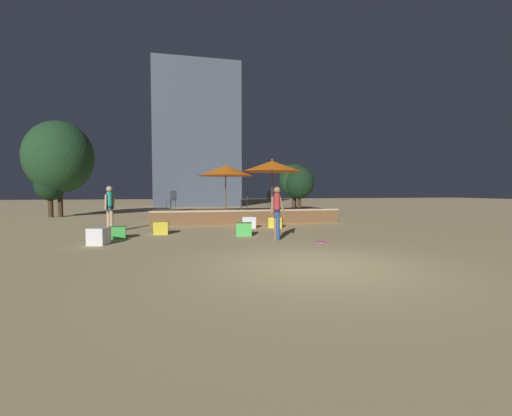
{
  "coord_description": "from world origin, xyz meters",
  "views": [
    {
      "loc": [
        -2.8,
        -6.6,
        1.57
      ],
      "look_at": [
        0.0,
        5.58,
        0.94
      ],
      "focal_mm": 24.0,
      "sensor_mm": 36.0,
      "label": 1
    }
  ],
  "objects": [
    {
      "name": "ground_plane",
      "position": [
        0.0,
        0.0,
        0.0
      ],
      "size": [
        120.0,
        120.0,
        0.0
      ],
      "primitive_type": "plane",
      "color": "tan"
    },
    {
      "name": "wooden_deck",
      "position": [
        0.48,
        10.52,
        0.3
      ],
      "size": [
        9.01,
        3.06,
        0.68
      ],
      "color": "brown",
      "rests_on": "ground"
    },
    {
      "name": "patio_umbrella_0",
      "position": [
        1.59,
        9.1,
        2.73
      ],
      "size": [
        2.91,
        2.91,
        3.07
      ],
      "color": "brown",
      "rests_on": "ground"
    },
    {
      "name": "patio_umbrella_1",
      "position": [
        -0.62,
        9.17,
        2.5
      ],
      "size": [
        2.53,
        2.53,
        2.82
      ],
      "color": "brown",
      "rests_on": "ground"
    },
    {
      "name": "cube_seat_0",
      "position": [
        1.3,
        7.44,
        0.22
      ],
      "size": [
        0.74,
        0.74,
        0.44
      ],
      "rotation": [
        0.0,
        0.0,
        -0.4
      ],
      "color": "yellow",
      "rests_on": "ground"
    },
    {
      "name": "cube_seat_1",
      "position": [
        -3.4,
        6.2,
        0.23
      ],
      "size": [
        0.52,
        0.52,
        0.45
      ],
      "rotation": [
        0.0,
        0.0,
        -0.03
      ],
      "color": "yellow",
      "rests_on": "ground"
    },
    {
      "name": "cube_seat_2",
      "position": [
        -4.75,
        5.35,
        0.2
      ],
      "size": [
        0.58,
        0.58,
        0.4
      ],
      "rotation": [
        0.0,
        0.0,
        0.1
      ],
      "color": "#4CC651",
      "rests_on": "ground"
    },
    {
      "name": "cube_seat_3",
      "position": [
        -0.53,
        5.15,
        0.22
      ],
      "size": [
        0.63,
        0.63,
        0.45
      ],
      "rotation": [
        0.0,
        0.0,
        -0.21
      ],
      "color": "#4CC651",
      "rests_on": "ground"
    },
    {
      "name": "cube_seat_4",
      "position": [
        0.15,
        7.49,
        0.24
      ],
      "size": [
        0.68,
        0.68,
        0.48
      ],
      "rotation": [
        0.0,
        0.0,
        -0.23
      ],
      "color": "white",
      "rests_on": "ground"
    },
    {
      "name": "cube_seat_5",
      "position": [
        -5.05,
        4.08,
        0.25
      ],
      "size": [
        0.63,
        0.63,
        0.5
      ],
      "rotation": [
        0.0,
        0.0,
        -0.31
      ],
      "color": "white",
      "rests_on": "ground"
    },
    {
      "name": "person_0",
      "position": [
        -5.31,
        7.27,
        0.96
      ],
      "size": [
        0.36,
        0.39,
        1.75
      ],
      "rotation": [
        0.0,
        0.0,
        5.57
      ],
      "color": "tan",
      "rests_on": "ground"
    },
    {
      "name": "person_1",
      "position": [
        0.29,
        3.86,
        0.92
      ],
      "size": [
        0.5,
        0.29,
        1.7
      ],
      "rotation": [
        0.0,
        0.0,
        4.81
      ],
      "color": "#997051",
      "rests_on": "ground"
    },
    {
      "name": "bistro_chair_0",
      "position": [
        0.46,
        9.74,
        1.23
      ],
      "size": [
        0.43,
        0.42,
        0.9
      ],
      "rotation": [
        0.0,
        0.0,
        4.45
      ],
      "color": "#2D3338",
      "rests_on": "wooden_deck"
    },
    {
      "name": "bistro_chair_1",
      "position": [
        2.02,
        11.02,
        1.23
      ],
      "size": [
        0.41,
        0.4,
        0.9
      ],
      "rotation": [
        0.0,
        0.0,
        1.7
      ],
      "color": "#2D3338",
      "rests_on": "wooden_deck"
    },
    {
      "name": "bistro_chair_2",
      "position": [
        -3.05,
        10.2,
        1.23
      ],
      "size": [
        0.48,
        0.48,
        0.9
      ],
      "rotation": [
        0.0,
        0.0,
        5.57
      ],
      "color": "#2D3338",
      "rests_on": "wooden_deck"
    },
    {
      "name": "frisbee_disc",
      "position": [
        1.43,
        2.95,
        0.02
      ],
      "size": [
        0.26,
        0.26,
        0.03
      ],
      "color": "#E54C99",
      "rests_on": "ground"
    },
    {
      "name": "background_tree_0",
      "position": [
        6.11,
        18.87,
        2.37
      ],
      "size": [
        2.32,
        2.32,
        3.66
      ],
      "color": "#3D2B1C",
      "rests_on": "ground"
    },
    {
      "name": "background_tree_1",
      "position": [
        6.54,
        19.89,
        1.99
      ],
      "size": [
        1.86,
        1.86,
        3.03
      ],
      "color": "#3D2B1C",
      "rests_on": "ground"
    },
    {
      "name": "background_tree_2",
      "position": [
        -10.13,
        15.84,
        1.9
      ],
      "size": [
        1.69,
        1.69,
        2.85
      ],
      "color": "#3D2B1C",
      "rests_on": "ground"
    },
    {
      "name": "background_tree_3",
      "position": [
        -9.66,
        16.01,
        3.57
      ],
      "size": [
        3.88,
        3.88,
        5.71
      ],
      "color": "#3D2B1C",
      "rests_on": "ground"
    },
    {
      "name": "background_tree_4",
      "position": [
        6.35,
        18.3,
        2.2
      ],
      "size": [
        2.26,
        2.26,
        3.45
      ],
      "color": "#3D2B1C",
      "rests_on": "ground"
    },
    {
      "name": "distant_building",
      "position": [
        -0.8,
        29.5,
        7.2
      ],
      "size": [
        8.6,
        4.66,
        14.4
      ],
      "color": "#4C5666",
      "rests_on": "ground"
    }
  ]
}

